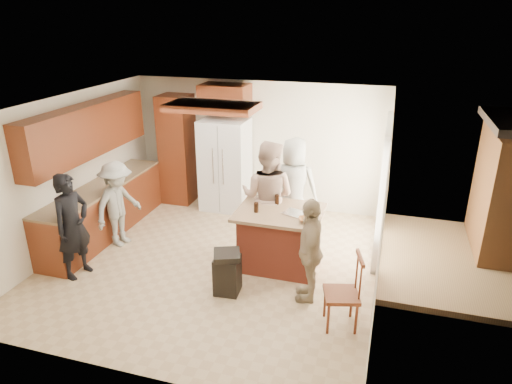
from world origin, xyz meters
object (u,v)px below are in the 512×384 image
(refrigerator, at_px, (225,165))
(spindle_chair, at_px, (343,294))
(person_behind_right, at_px, (294,186))
(person_counter, at_px, (118,204))
(kitchen_island, at_px, (279,238))
(trash_bin, at_px, (227,272))
(person_behind_left, at_px, (268,197))
(person_front_left, at_px, (73,226))
(person_side_right, at_px, (310,250))

(refrigerator, xyz_separation_m, spindle_chair, (2.68, -3.12, -0.45))
(person_behind_right, distance_m, person_counter, 2.99)
(person_behind_right, relative_size, kitchen_island, 1.36)
(person_counter, distance_m, refrigerator, 2.31)
(refrigerator, relative_size, trash_bin, 2.86)
(person_behind_left, bearing_deg, kitchen_island, 127.65)
(person_behind_left, relative_size, refrigerator, 1.04)
(person_front_left, height_order, spindle_chair, person_front_left)
(person_front_left, bearing_deg, spindle_chair, -79.55)
(kitchen_island, distance_m, spindle_chair, 1.64)
(person_behind_left, distance_m, person_side_right, 1.51)
(refrigerator, bearing_deg, person_counter, -120.54)
(person_counter, relative_size, spindle_chair, 1.47)
(person_behind_left, xyz_separation_m, refrigerator, (-1.26, 1.44, -0.03))
(kitchen_island, height_order, spindle_chair, spindle_chair)
(spindle_chair, bearing_deg, kitchen_island, 132.70)
(trash_bin, bearing_deg, spindle_chair, -9.97)
(person_front_left, bearing_deg, person_behind_right, -38.37)
(person_front_left, bearing_deg, kitchen_island, -56.74)
(person_behind_left, distance_m, person_counter, 2.50)
(person_front_left, xyz_separation_m, person_counter, (0.09, 1.04, -0.07))
(person_behind_right, relative_size, spindle_chair, 1.75)
(person_front_left, height_order, refrigerator, refrigerator)
(person_front_left, bearing_deg, trash_bin, -73.44)
(person_counter, bearing_deg, kitchen_island, -77.04)
(person_behind_left, height_order, spindle_chair, person_behind_left)
(person_side_right, bearing_deg, person_behind_right, -169.84)
(person_front_left, height_order, person_behind_right, person_behind_right)
(person_counter, distance_m, trash_bin, 2.41)
(person_behind_left, xyz_separation_m, trash_bin, (-0.20, -1.39, -0.61))
(refrigerator, distance_m, trash_bin, 3.07)
(kitchen_island, bearing_deg, person_counter, -178.47)
(refrigerator, distance_m, spindle_chair, 4.14)
(person_behind_right, height_order, person_side_right, person_behind_right)
(refrigerator, bearing_deg, trash_bin, -69.59)
(person_counter, bearing_deg, person_side_right, -89.54)
(person_behind_left, relative_size, spindle_chair, 1.87)
(person_front_left, distance_m, spindle_chair, 3.96)
(person_side_right, height_order, trash_bin, person_side_right)
(person_side_right, relative_size, kitchen_island, 1.15)
(person_front_left, xyz_separation_m, refrigerator, (1.26, 3.02, 0.10))
(person_front_left, relative_size, spindle_chair, 1.62)
(person_counter, bearing_deg, person_behind_left, -65.91)
(person_behind_left, height_order, person_counter, person_behind_left)
(person_behind_left, distance_m, spindle_chair, 2.25)
(person_behind_left, relative_size, kitchen_island, 1.46)
(person_side_right, relative_size, person_counter, 1.01)
(kitchen_island, distance_m, trash_bin, 1.07)
(person_front_left, relative_size, trash_bin, 2.55)
(person_behind_right, bearing_deg, spindle_chair, 116.17)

